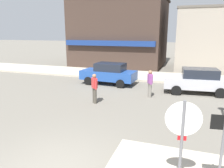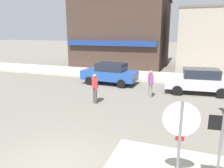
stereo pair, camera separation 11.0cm
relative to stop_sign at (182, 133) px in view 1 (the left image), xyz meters
name	(u,v)px [view 1 (the left image)]	position (x,y,z in m)	size (l,w,h in m)	color
kerb_far	(146,76)	(-3.24, 13.47, -1.44)	(80.00, 4.00, 0.15)	#B7AD99
stop_sign	(182,133)	(0.00, 0.00, 0.00)	(0.82, 0.11, 2.30)	slate
one_way_sign	(222,146)	(0.86, 0.03, -0.19)	(0.60, 0.08, 2.10)	slate
parked_car_nearest	(109,73)	(-5.36, 10.01, -0.71)	(4.08, 2.04, 1.56)	#234C9E
parked_car_second	(197,80)	(0.72, 9.51, -0.71)	(4.14, 2.15, 1.56)	#B7B7BC
pedestrian_crossing_near	(150,83)	(-1.95, 7.62, -0.65)	(0.36, 0.53, 1.61)	gray
pedestrian_crossing_far	(94,88)	(-4.58, 5.54, -0.65)	(0.45, 0.46, 1.61)	#4C473D
building_corner_shop	(121,32)	(-7.30, 19.78, 2.20)	(9.85, 9.12, 7.43)	#3D2D26
building_storefront_left_near	(214,40)	(2.37, 18.76, 1.49)	(7.05, 5.20, 6.01)	#9E9384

